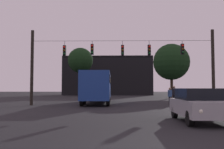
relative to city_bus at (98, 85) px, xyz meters
name	(u,v)px	position (x,y,z in m)	size (l,w,h in m)	color
ground_plane	(121,101)	(2.40, 4.78, -1.87)	(168.00, 168.00, 0.00)	black
overhead_signal_span	(122,62)	(2.40, -3.01, 2.07)	(16.59, 0.44, 6.81)	black
city_bus	(98,85)	(0.00, 0.00, 0.00)	(2.70, 11.04, 3.00)	navy
car_near_right	(198,104)	(5.65, -13.90, -1.07)	(1.86, 4.36, 1.52)	#99999E
pedestrian_crossing_left	(186,96)	(8.30, -2.19, -1.02)	(0.31, 0.40, 1.51)	black
pedestrian_crossing_center	(170,95)	(6.66, -3.04, -0.98)	(0.31, 0.40, 1.59)	black
pedestrian_crossing_right	(174,94)	(7.45, -1.20, -0.87)	(0.34, 0.42, 1.75)	black
corner_building	(108,76)	(-0.09, 33.64, 2.50)	(20.05, 8.90, 8.73)	black
tree_left_silhouette	(80,61)	(-4.90, 21.38, 4.87)	(4.74, 4.74, 9.16)	black
tree_behind_building	(171,62)	(10.48, 13.60, 3.77)	(5.65, 5.65, 8.47)	#2D2116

